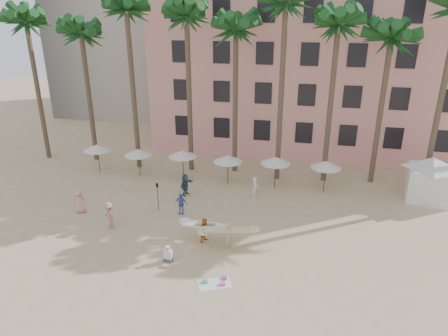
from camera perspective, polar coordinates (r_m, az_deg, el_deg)
name	(u,v)px	position (r m, az deg, el deg)	size (l,w,h in m)	color
ground	(200,271)	(23.47, -3.51, -14.48)	(120.00, 120.00, 0.00)	#D1B789
pink_hotel	(329,70)	(44.59, 14.76, 13.43)	(35.00, 14.00, 16.00)	#ED9E90
palm_row	(254,22)	(33.56, 4.25, 20.11)	(44.40, 5.40, 16.30)	brown
umbrella_row	(205,156)	(33.83, -2.76, 1.74)	(22.50, 2.70, 2.73)	#332B23
cabana	(430,175)	(34.41, 27.37, -0.88)	(5.16, 5.16, 3.50)	silver
beach_towel	(215,283)	(22.53, -1.26, -16.09)	(2.05, 1.64, 0.14)	white
carrier_yellow	(229,234)	(24.87, 0.71, -9.37)	(3.19, 1.72, 1.78)	#E3AB7F
carrier_white	(205,229)	(25.67, -2.70, -8.65)	(2.96, 1.21, 1.62)	orange
beachgoers	(152,199)	(29.84, -10.31, -4.39)	(12.90, 7.77, 1.93)	white
paddle	(158,193)	(29.48, -9.47, -3.58)	(0.18, 0.04, 2.23)	black
seated_man	(168,257)	(24.11, -8.05, -12.51)	(0.47, 0.82, 1.07)	#3F3F4C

